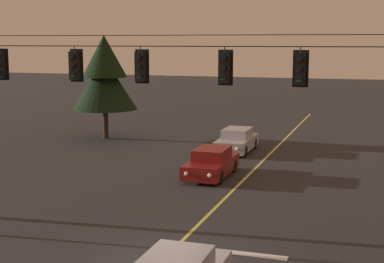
{
  "coord_description": "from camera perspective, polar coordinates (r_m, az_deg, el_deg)",
  "views": [
    {
      "loc": [
        6.09,
        -15.7,
        6.58
      ],
      "look_at": [
        0.0,
        3.06,
        3.53
      ],
      "focal_mm": 54.84,
      "sensor_mm": 36.0,
      "label": 1
    }
  ],
  "objects": [
    {
      "name": "traffic_light_leftmost",
      "position": [
        21.96,
        -18.18,
        6.22
      ],
      "size": [
        0.48,
        0.41,
        1.22
      ],
      "color": "black"
    },
    {
      "name": "traffic_light_left_inner",
      "position": [
        20.36,
        -11.36,
        6.31
      ],
      "size": [
        0.48,
        0.41,
        1.22
      ],
      "color": "black"
    },
    {
      "name": "car_oncoming_trailing",
      "position": [
        35.26,
        4.38,
        -0.91
      ],
      "size": [
        1.8,
        4.42,
        1.39
      ],
      "color": "#A5A5AD",
      "rests_on": "ground"
    },
    {
      "name": "car_oncoming_lead",
      "position": [
        28.74,
        1.89,
        -3.11
      ],
      "size": [
        1.8,
        4.42,
        1.39
      ],
      "color": "maroon",
      "rests_on": "ground"
    },
    {
      "name": "tree_verge_far",
      "position": [
        39.88,
        -8.5,
        5.36
      ],
      "size": [
        4.33,
        4.33,
        6.99
      ],
      "color": "#332316",
      "rests_on": "ground"
    },
    {
      "name": "stop_bar_paint",
      "position": [
        18.85,
        4.08,
        -11.65
      ],
      "size": [
        3.4,
        0.36,
        0.01
      ],
      "primitive_type": "cube",
      "color": "silver",
      "rests_on": "ground"
    },
    {
      "name": "traffic_light_centre",
      "position": [
        19.29,
        -5.05,
        6.32
      ],
      "size": [
        0.48,
        0.41,
        1.22
      ],
      "color": "black"
    },
    {
      "name": "traffic_light_rightmost",
      "position": [
        17.92,
        10.45,
        6.02
      ],
      "size": [
        0.48,
        0.41,
        1.22
      ],
      "color": "black"
    },
    {
      "name": "signal_span_assembly",
      "position": [
        18.94,
        -0.93,
        1.17
      ],
      "size": [
        20.77,
        0.32,
        7.81
      ],
      "color": "#2D2116",
      "rests_on": "ground"
    },
    {
      "name": "traffic_light_right_inner",
      "position": [
        18.37,
        3.16,
        6.22
      ],
      "size": [
        0.48,
        0.41,
        1.22
      ],
      "color": "black"
    },
    {
      "name": "ground_plane",
      "position": [
        18.08,
        -3.06,
        -12.55
      ],
      "size": [
        180.0,
        180.0,
        0.0
      ],
      "primitive_type": "plane",
      "color": "#28282B"
    },
    {
      "name": "lane_centre_stripe",
      "position": [
        25.39,
        3.5,
        -6.23
      ],
      "size": [
        0.14,
        60.0,
        0.01
      ],
      "primitive_type": "cube",
      "color": "#D1C64C",
      "rests_on": "ground"
    }
  ]
}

